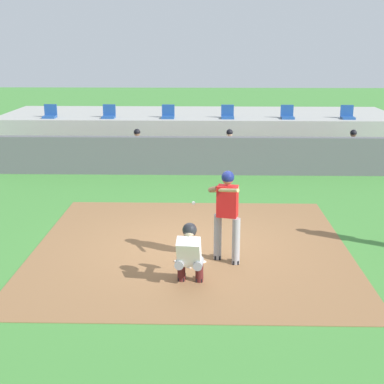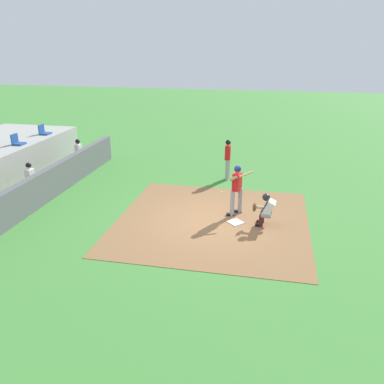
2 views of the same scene
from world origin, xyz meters
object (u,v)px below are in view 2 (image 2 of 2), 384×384
Objects in this scene: batter_at_plate at (237,187)px; stadium_seat_5 at (44,132)px; catcher_crouched at (265,208)px; stadium_seat_4 at (17,142)px; home_plate at (236,222)px; dugout_player_2 at (81,152)px; dugout_player_1 at (33,178)px; on_deck_batter at (228,157)px.

stadium_seat_5 is at bearing 64.94° from batter_at_plate.
batter_at_plate reaches higher than catcher_crouched.
stadium_seat_4 is 2.17m from stadium_seat_5.
catcher_crouched reaches higher than home_plate.
home_plate is 0.34× the size of dugout_player_2.
stadium_seat_5 is (4.33, 2.03, 0.86)m from dugout_player_1.
on_deck_batter is 1.37× the size of dugout_player_2.
stadium_seat_4 is at bearing 43.21° from dugout_player_1.
batter_at_plate is (0.69, 0.07, 1.01)m from home_plate.
dugout_player_1 reaches higher than home_plate.
stadium_seat_4 is at bearing 97.35° from on_deck_batter.
home_plate is 0.25× the size of on_deck_batter.
dugout_player_1 is 4.09m from dugout_player_2.
home_plate is 0.34× the size of dugout_player_1.
catcher_crouched is 1.02× the size of on_deck_batter.
stadium_seat_5 is (2.17, 0.00, 0.00)m from stadium_seat_4.
on_deck_batter is at bearing 21.73° from catcher_crouched.
dugout_player_2 is at bearing 60.42° from catcher_crouched.
batter_at_plate is 11.17m from stadium_seat_5.
dugout_player_1 is at bearing -136.79° from stadium_seat_4.
on_deck_batter is at bearing -95.87° from stadium_seat_5.
home_plate is at bearing 90.72° from catcher_crouched.
batter_at_plate reaches higher than on_deck_batter.
dugout_player_2 is at bearing -46.66° from stadium_seat_4.
on_deck_batter is at bearing -65.26° from dugout_player_1.
stadium_seat_4 is (3.24, 11.12, 0.93)m from catcher_crouched.
batter_at_plate is 10.44m from stadium_seat_4.
batter_at_plate is 3.76× the size of stadium_seat_5.
on_deck_batter reaches higher than dugout_player_1.
catcher_crouched is 11.62m from stadium_seat_4.
catcher_crouched is at bearing -115.92° from stadium_seat_5.
home_plate is 0.92× the size of stadium_seat_4.
on_deck_batter is (4.44, 1.77, 0.41)m from catcher_crouched.
on_deck_batter is 1.37× the size of dugout_player_1.
dugout_player_2 is 2.71× the size of stadium_seat_5.
home_plate is 1.11m from catcher_crouched.
catcher_crouched is at bearing -96.73° from dugout_player_1.
batter_at_plate is 1.29m from catcher_crouched.
dugout_player_1 is at bearing -154.84° from stadium_seat_5.
on_deck_batter is 3.72× the size of stadium_seat_4.
batter_at_plate is at bearing -92.79° from dugout_player_1.
catcher_crouched is at bearing -123.82° from batter_at_plate.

